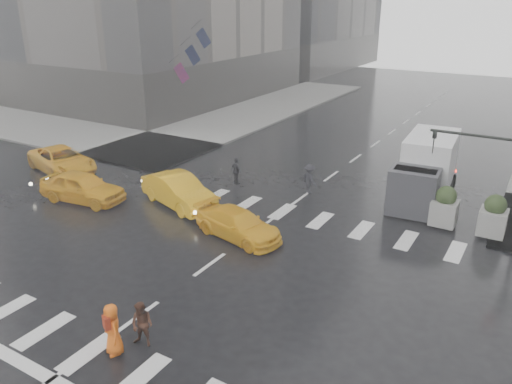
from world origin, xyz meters
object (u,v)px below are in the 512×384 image
Objects in this scene: taxi_mid at (179,191)px; pedestrian_brown at (142,324)px; traffic_signal_pole at (503,168)px; taxi_front at (82,187)px; box_truck at (426,168)px; pedestrian_orange at (112,329)px.

pedestrian_brown is at bearing -128.20° from taxi_mid.
traffic_signal_pole reaches higher than taxi_front.
box_truck is at bearing -65.87° from taxi_front.
box_truck is at bearing -37.20° from taxi_mid.
pedestrian_brown is (-7.87, -12.91, -2.50)m from traffic_signal_pole.
taxi_mid is (-5.91, 8.95, 0.05)m from pedestrian_brown.
pedestrian_brown is 10.72m from taxi_mid.
traffic_signal_pole is 1.00× the size of taxi_front.
taxi_mid is at bearing -149.78° from box_truck.
pedestrian_brown is 0.85m from pedestrian_orange.
pedestrian_orange is 11.07m from taxi_mid.
pedestrian_orange is (-8.35, -13.61, -2.40)m from traffic_signal_pole.
traffic_signal_pole reaches higher than box_truck.
taxi_front is at bearing -152.71° from box_truck.
box_truck is (4.27, 15.92, 1.00)m from pedestrian_brown.
traffic_signal_pole is 15.32m from pedestrian_brown.
pedestrian_brown is 12.53m from taxi_front.
taxi_mid reaches higher than taxi_front.
traffic_signal_pole reaches higher than taxi_mid.
taxi_front is (-10.46, 6.90, 0.04)m from pedestrian_brown.
box_truck is (-3.60, 3.01, -1.50)m from traffic_signal_pole.
box_truck reaches higher than taxi_front.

